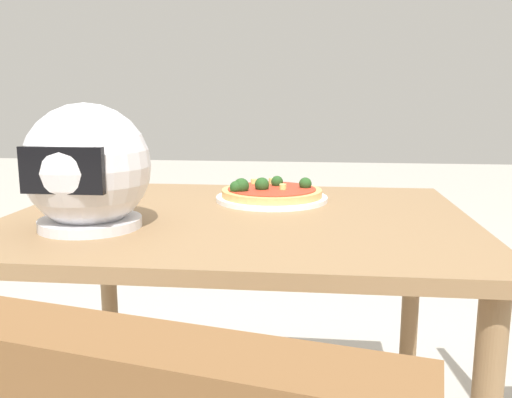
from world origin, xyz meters
name	(u,v)px	position (x,y,z in m)	size (l,w,h in m)	color
dining_table	(238,250)	(0.00, 0.00, 0.62)	(1.05, 0.83, 0.70)	olive
pizza_plate	(272,198)	(-0.06, -0.17, 0.71)	(0.29, 0.29, 0.01)	white
pizza	(270,191)	(-0.06, -0.17, 0.73)	(0.26, 0.26, 0.05)	tan
motorcycle_helmet	(87,169)	(0.29, 0.16, 0.83)	(0.26, 0.26, 0.26)	silver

